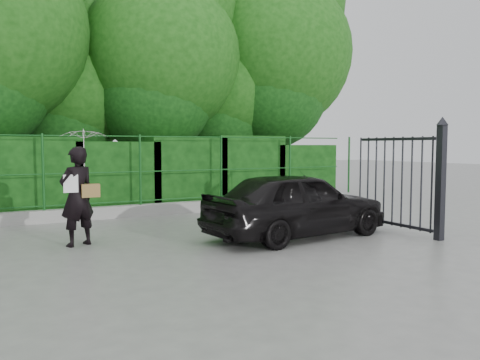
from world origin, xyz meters
name	(u,v)px	position (x,y,z in m)	size (l,w,h in m)	color
ground	(193,253)	(0.00, 0.00, 0.00)	(80.00, 80.00, 0.00)	gray
kerb	(125,211)	(0.00, 4.50, 0.15)	(14.00, 0.25, 0.30)	#9E9E99
fence	(133,170)	(0.22, 4.50, 1.20)	(14.13, 0.06, 1.80)	#124A17
hedge	(110,175)	(-0.13, 5.50, 1.02)	(14.20, 1.20, 2.27)	black
trees	(133,58)	(1.14, 7.74, 4.62)	(17.10, 6.15, 8.08)	black
gate	(420,177)	(4.60, -0.72, 1.19)	(0.22, 2.33, 2.36)	black
woman	(81,172)	(-1.53, 1.54, 1.33)	(0.96, 0.86, 2.12)	black
car	(297,204)	(2.37, 0.34, 0.66)	(1.56, 3.88, 1.32)	black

